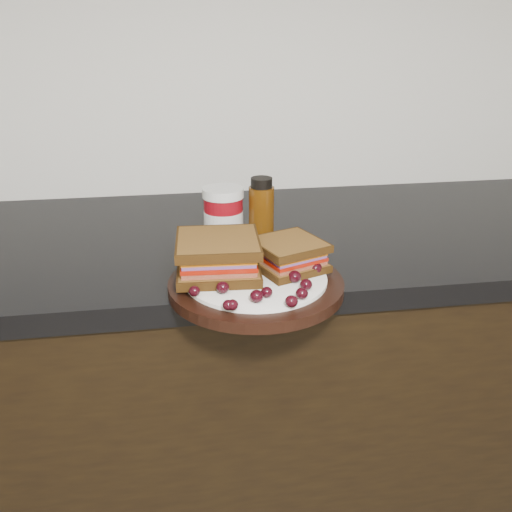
{
  "coord_description": "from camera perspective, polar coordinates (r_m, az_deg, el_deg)",
  "views": [
    {
      "loc": [
        -0.02,
        0.62,
        1.3
      ],
      "look_at": [
        0.1,
        1.43,
        0.96
      ],
      "focal_mm": 40.0,
      "sensor_mm": 36.0,
      "label": 1
    }
  ],
  "objects": [
    {
      "name": "base_cabinets",
      "position": [
        1.39,
        -6.21,
        -16.33
      ],
      "size": [
        3.96,
        0.58,
        0.86
      ],
      "primitive_type": "cube",
      "color": "black",
      "rests_on": "ground_plane"
    },
    {
      "name": "countertop",
      "position": [
        1.16,
        -7.13,
        1.16
      ],
      "size": [
        3.98,
        0.6,
        0.04
      ],
      "primitive_type": "cube",
      "color": "black",
      "rests_on": "base_cabinets"
    },
    {
      "name": "plate",
      "position": [
        0.91,
        0.0,
        -2.96
      ],
      "size": [
        0.28,
        0.28,
        0.02
      ],
      "primitive_type": "cylinder",
      "color": "black",
      "rests_on": "countertop"
    },
    {
      "name": "sandwich_left",
      "position": [
        0.91,
        -3.81,
        -0.01
      ],
      "size": [
        0.14,
        0.14,
        0.06
      ],
      "primitive_type": null,
      "rotation": [
        0.0,
        0.0,
        -0.06
      ],
      "color": "brown",
      "rests_on": "plate"
    },
    {
      "name": "sandwich_right",
      "position": [
        0.93,
        3.29,
        0.13
      ],
      "size": [
        0.13,
        0.13,
        0.05
      ],
      "primitive_type": null,
      "rotation": [
        0.0,
        0.0,
        0.37
      ],
      "color": "brown",
      "rests_on": "plate"
    },
    {
      "name": "grape_0",
      "position": [
        0.85,
        -6.18,
        -3.52
      ],
      "size": [
        0.02,
        0.02,
        0.02
      ],
      "primitive_type": "ellipsoid",
      "color": "black",
      "rests_on": "plate"
    },
    {
      "name": "grape_1",
      "position": [
        0.85,
        -3.35,
        -3.16
      ],
      "size": [
        0.02,
        0.02,
        0.02
      ],
      "primitive_type": "ellipsoid",
      "color": "black",
      "rests_on": "plate"
    },
    {
      "name": "grape_2",
      "position": [
        0.8,
        -2.8,
        -4.92
      ],
      "size": [
        0.02,
        0.02,
        0.02
      ],
      "primitive_type": "ellipsoid",
      "color": "black",
      "rests_on": "plate"
    },
    {
      "name": "grape_3",
      "position": [
        0.8,
        -2.37,
        -4.9
      ],
      "size": [
        0.02,
        0.02,
        0.02
      ],
      "primitive_type": "ellipsoid",
      "color": "black",
      "rests_on": "plate"
    },
    {
      "name": "grape_4",
      "position": [
        0.82,
        0.07,
        -4.04
      ],
      "size": [
        0.02,
        0.02,
        0.02
      ],
      "primitive_type": "ellipsoid",
      "color": "black",
      "rests_on": "plate"
    },
    {
      "name": "grape_5",
      "position": [
        0.84,
        1.08,
        -3.63
      ],
      "size": [
        0.02,
        0.02,
        0.02
      ],
      "primitive_type": "ellipsoid",
      "color": "black",
      "rests_on": "plate"
    },
    {
      "name": "grape_6",
      "position": [
        0.81,
        3.57,
        -4.55
      ],
      "size": [
        0.02,
        0.02,
        0.02
      ],
      "primitive_type": "ellipsoid",
      "color": "black",
      "rests_on": "plate"
    },
    {
      "name": "grape_7",
      "position": [
        0.84,
        4.61,
        -3.75
      ],
      "size": [
        0.02,
        0.02,
        0.02
      ],
      "primitive_type": "ellipsoid",
      "color": "black",
      "rests_on": "plate"
    },
    {
      "name": "grape_8",
      "position": [
        0.86,
        5.03,
        -2.87
      ],
      "size": [
        0.02,
        0.02,
        0.02
      ],
      "primitive_type": "ellipsoid",
      "color": "black",
      "rests_on": "plate"
    },
    {
      "name": "grape_9",
      "position": [
        0.89,
        3.9,
        -2.08
      ],
      "size": [
        0.02,
        0.02,
        0.02
      ],
      "primitive_type": "ellipsoid",
      "color": "black",
      "rests_on": "plate"
    },
    {
      "name": "grape_10",
      "position": [
        0.92,
        5.97,
        -1.22
      ],
      "size": [
        0.02,
        0.02,
        0.02
      ],
      "primitive_type": "ellipsoid",
      "color": "black",
      "rests_on": "plate"
    },
    {
      "name": "grape_11",
      "position": [
        0.91,
        4.52,
        -1.37
      ],
      "size": [
        0.02,
        0.02,
        0.02
      ],
      "primitive_type": "ellipsoid",
      "color": "black",
      "rests_on": "plate"
    },
    {
      "name": "grape_12",
      "position": [
        0.93,
        4.26,
        -0.85
      ],
      "size": [
        0.02,
        0.02,
        0.02
      ],
      "primitive_type": "ellipsoid",
      "color": "black",
      "rests_on": "plate"
    },
    {
      "name": "grape_13",
      "position": [
        0.96,
        2.95,
        -0.09
      ],
      "size": [
        0.02,
        0.02,
        0.02
      ],
      "primitive_type": "ellipsoid",
      "color": "black",
      "rests_on": "plate"
    },
    {
      "name": "grape_14",
      "position": [
        0.94,
        -3.43,
        -0.78
      ],
      "size": [
        0.02,
        0.02,
        0.02
      ],
      "primitive_type": "ellipsoid",
      "color": "black",
      "rests_on": "plate"
    },
    {
      "name": "grape_15",
      "position": [
        0.92,
        -3.4,
        -1.31
      ],
      "size": [
        0.02,
        0.02,
        0.02
      ],
      "primitive_type": "ellipsoid",
      "color": "black",
      "rests_on": "plate"
    },
    {
      "name": "grape_16",
      "position": [
        0.9,
        -5.24,
        -1.9
      ],
      "size": [
        0.02,
        0.02,
        0.02
      ],
      "primitive_type": "ellipsoid",
      "color": "black",
      "rests_on": "plate"
    },
    {
      "name": "grape_17",
      "position": [
        0.89,
        -5.24,
        -2.06
      ],
      "size": [
        0.02,
        0.02,
        0.02
      ],
      "primitive_type": "ellipsoid",
      "color": "black",
      "rests_on": "plate"
    },
    {
      "name": "grape_18",
      "position": [
        0.94,
        -4.73,
        -0.67
      ],
      "size": [
        0.02,
        0.02,
        0.02
      ],
      "primitive_type": "ellipsoid",
      "color": "black",
      "rests_on": "plate"
    },
    {
      "name": "grape_19",
      "position": [
        0.92,
        -4.38,
        -1.06
      ],
      "size": [
        0.02,
        0.02,
        0.02
      ],
      "primitive_type": "ellipsoid",
      "color": "black",
      "rests_on": "plate"
    },
    {
      "name": "grape_20",
      "position": [
        0.88,
        -3.06,
        -2.24
      ],
      "size": [
        0.02,
        0.02,
        0.01
      ],
      "primitive_type": "ellipsoid",
      "color": "black",
      "rests_on": "plate"
    },
    {
      "name": "condiment_jar",
      "position": [
        1.08,
        -3.26,
        3.89
      ],
      "size": [
        0.09,
        0.09,
        0.11
      ],
      "primitive_type": "cylinder",
      "rotation": [
        0.0,
        0.0,
        0.14
      ],
      "color": "maroon",
      "rests_on": "countertop"
    },
    {
      "name": "oil_bottle",
      "position": [
        1.08,
        0.54,
        4.4
      ],
      "size": [
        0.06,
        0.06,
        0.13
      ],
      "primitive_type": "cylinder",
      "rotation": [
        0.0,
        0.0,
        0.25
      ],
      "color": "#482607",
      "rests_on": "countertop"
    }
  ]
}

